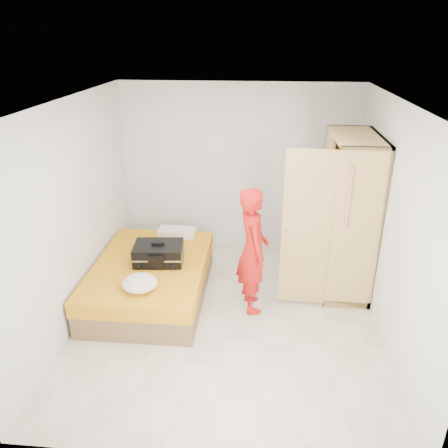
# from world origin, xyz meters

# --- Properties ---
(room) EXTENTS (4.00, 4.02, 2.60)m
(room) POSITION_xyz_m (0.00, 0.00, 1.30)
(room) COLOR beige
(room) RESTS_ON ground
(bed) EXTENTS (1.42, 2.02, 0.50)m
(bed) POSITION_xyz_m (-1.05, 0.38, 0.25)
(bed) COLOR olive
(bed) RESTS_ON ground
(wardrobe) EXTENTS (1.17, 1.20, 2.10)m
(wardrobe) POSITION_xyz_m (1.45, 0.86, 1.00)
(wardrobe) COLOR #DABA6A
(wardrobe) RESTS_ON ground
(person) EXTENTS (0.51, 0.66, 1.61)m
(person) POSITION_xyz_m (0.28, 0.25, 0.81)
(person) COLOR red
(person) RESTS_ON ground
(suitcase) EXTENTS (0.68, 0.53, 0.28)m
(suitcase) POSITION_xyz_m (-0.94, 0.41, 0.62)
(suitcase) COLOR black
(suitcase) RESTS_ON bed
(round_cushion) EXTENTS (0.41, 0.41, 0.16)m
(round_cushion) POSITION_xyz_m (-1.01, -0.25, 0.58)
(round_cushion) COLOR white
(round_cushion) RESTS_ON bed
(pillow) EXTENTS (0.55, 0.30, 0.10)m
(pillow) POSITION_xyz_m (-0.85, 1.23, 0.55)
(pillow) COLOR white
(pillow) RESTS_ON bed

